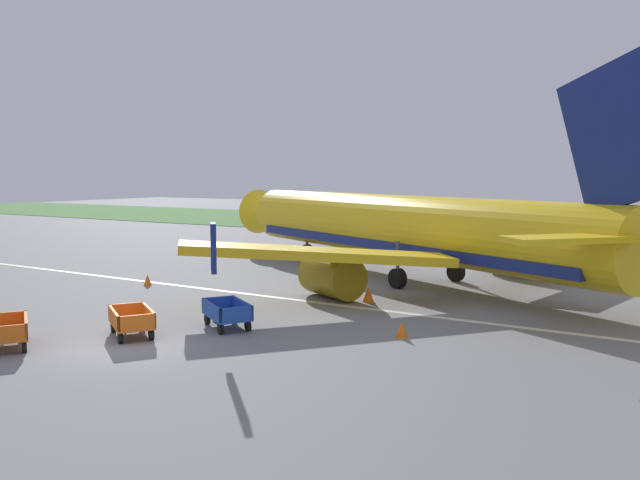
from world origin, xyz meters
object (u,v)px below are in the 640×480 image
at_px(airplane, 411,229).
at_px(traffic_cone_mid_apron, 402,330).
at_px(traffic_cone_near_plane, 368,294).
at_px(baggage_cart_nearest, 7,331).
at_px(baggage_cart_third_in_row, 227,313).
at_px(traffic_cone_by_carts, 148,280).
at_px(baggage_cart_second_in_row, 132,321).

relative_size(airplane, traffic_cone_mid_apron, 57.92).
bearing_deg(traffic_cone_near_plane, baggage_cart_nearest, -116.71).
distance_m(airplane, baggage_cart_third_in_row, 14.88).
distance_m(traffic_cone_near_plane, traffic_cone_by_carts, 12.91).
bearing_deg(baggage_cart_second_in_row, traffic_cone_near_plane, 66.56).
bearing_deg(baggage_cart_second_in_row, traffic_cone_by_carts, 133.52).
bearing_deg(baggage_cart_second_in_row, baggage_cart_third_in_row, 53.34).
bearing_deg(baggage_cart_third_in_row, baggage_cart_nearest, -126.08).
bearing_deg(airplane, traffic_cone_near_plane, -83.92).
relative_size(baggage_cart_second_in_row, traffic_cone_near_plane, 4.53).
relative_size(traffic_cone_near_plane, traffic_cone_mid_apron, 1.22).
relative_size(baggage_cart_nearest, traffic_cone_near_plane, 4.52).
relative_size(baggage_cart_second_in_row, baggage_cart_third_in_row, 1.00).
bearing_deg(baggage_cart_nearest, traffic_cone_mid_apron, 37.40).
xyz_separation_m(baggage_cart_second_in_row, traffic_cone_mid_apron, (8.99, 5.27, -0.30)).
bearing_deg(baggage_cart_second_in_row, airplane, 77.29).
bearing_deg(baggage_cart_third_in_row, baggage_cart_second_in_row, -126.66).
bearing_deg(traffic_cone_near_plane, traffic_cone_mid_apron, -52.20).
bearing_deg(traffic_cone_by_carts, airplane, 37.47).
bearing_deg(baggage_cart_nearest, airplane, 72.90).
height_order(traffic_cone_near_plane, traffic_cone_mid_apron, traffic_cone_near_plane).
height_order(airplane, traffic_cone_near_plane, airplane).
bearing_deg(baggage_cart_nearest, traffic_cone_by_carts, 114.54).
distance_m(baggage_cart_third_in_row, traffic_cone_near_plane, 8.18).
relative_size(baggage_cart_nearest, baggage_cart_second_in_row, 1.00).
xyz_separation_m(baggage_cart_second_in_row, traffic_cone_by_carts, (-7.99, 8.42, -0.29)).
xyz_separation_m(baggage_cart_second_in_row, baggage_cart_third_in_row, (2.24, 3.01, 0.00)).
xyz_separation_m(airplane, baggage_cart_nearest, (-6.50, -21.13, -2.45)).
height_order(airplane, traffic_cone_mid_apron, airplane).
height_order(traffic_cone_mid_apron, traffic_cone_by_carts, traffic_cone_by_carts).
bearing_deg(traffic_cone_by_carts, traffic_cone_mid_apron, -10.51).
distance_m(airplane, traffic_cone_by_carts, 15.32).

